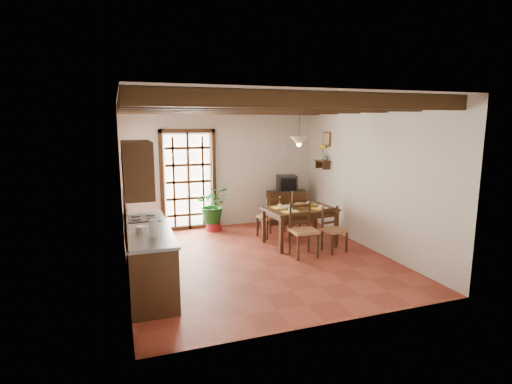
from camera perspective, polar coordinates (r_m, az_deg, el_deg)
name	(u,v)px	position (r m, az deg, el deg)	size (l,w,h in m)	color
ground_plane	(258,259)	(7.29, 0.31, -9.51)	(5.00, 5.00, 0.00)	brown
room_shell	(258,158)	(6.90, 0.32, 4.86)	(4.52, 5.02, 2.81)	silver
ceiling_beams	(258,106)	(6.88, 0.33, 12.13)	(4.50, 4.34, 0.20)	black
french_door	(188,178)	(9.13, -9.65, 1.94)	(1.26, 0.11, 2.32)	white
kitchen_counter	(148,256)	(6.20, -15.20, -8.81)	(0.64, 2.25, 1.38)	#321E0F
upper_cabinet	(137,169)	(5.21, -16.61, 3.13)	(0.35, 0.80, 0.70)	#321E0F
range_hood	(135,168)	(6.46, -16.93, 3.35)	(0.38, 0.60, 0.54)	white
counter_items	(146,223)	(6.15, -15.47, -4.26)	(0.50, 1.43, 0.25)	black
dining_table	(300,213)	(8.03, 6.28, -2.95)	(1.43, 1.00, 0.74)	#3C2213
chair_near_left	(303,240)	(7.38, 6.75, -6.83)	(0.45, 0.43, 0.98)	#AC7A49
chair_near_right	(334,238)	(7.75, 11.05, -6.44)	(0.43, 0.42, 0.84)	#AC7A49
chair_far_left	(269,224)	(8.55, 1.88, -4.60)	(0.51, 0.49, 0.89)	#AC7A49
chair_far_right	(296,220)	(8.86, 5.80, -3.95)	(0.48, 0.46, 0.98)	#AC7A49
table_setting	(300,207)	(8.01, 6.29, -2.20)	(0.99, 0.66, 0.09)	yellow
table_bowl	(288,207)	(7.93, 4.61, -2.19)	(0.22, 0.22, 0.05)	white
sideboard	(287,207)	(9.73, 4.39, -2.14)	(0.92, 0.42, 0.78)	#321E0F
crt_tv	(287,183)	(9.61, 4.45, 1.24)	(0.54, 0.51, 0.39)	black
fuse_box	(282,150)	(9.75, 3.71, 5.96)	(0.25, 0.03, 0.32)	white
plant_pot	(214,226)	(9.13, -6.05, -4.79)	(0.39, 0.39, 0.24)	maroon
potted_plant	(213,206)	(9.03, -6.11, -1.97)	(1.96, 1.68, 2.18)	#144C19
wall_shelf	(323,163)	(9.26, 9.50, 4.15)	(0.20, 0.42, 0.20)	#321E0F
shelf_vase	(323,157)	(9.25, 9.52, 5.01)	(0.15, 0.15, 0.15)	#B2BFB2
shelf_flowers	(323,147)	(9.24, 9.56, 6.29)	(0.14, 0.14, 0.36)	yellow
framed_picture	(327,139)	(9.27, 10.05, 7.48)	(0.03, 0.32, 0.32)	brown
pendant_lamp	(299,140)	(7.93, 6.16, 7.37)	(0.36, 0.36, 0.84)	black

